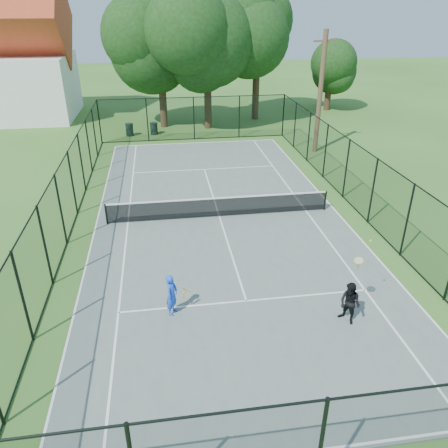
{
  "coord_description": "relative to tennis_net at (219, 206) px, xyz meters",
  "views": [
    {
      "loc": [
        -2.43,
        -17.77,
        8.78
      ],
      "look_at": [
        -0.23,
        -3.0,
        1.2
      ],
      "focal_mm": 35.0,
      "sensor_mm": 36.0,
      "label": 1
    }
  ],
  "objects": [
    {
      "name": "ground",
      "position": [
        0.0,
        0.0,
        -0.58
      ],
      "size": [
        120.0,
        120.0,
        0.0
      ],
      "primitive_type": "plane",
      "color": "#356121"
    },
    {
      "name": "tennis_court",
      "position": [
        0.0,
        0.0,
        -0.55
      ],
      "size": [
        11.0,
        24.0,
        0.06
      ],
      "primitive_type": "cube",
      "color": "slate",
      "rests_on": "ground"
    },
    {
      "name": "tennis_net",
      "position": [
        0.0,
        0.0,
        0.0
      ],
      "size": [
        10.08,
        0.08,
        0.95
      ],
      "color": "black",
      "rests_on": "tennis_court"
    },
    {
      "name": "fence",
      "position": [
        0.0,
        0.0,
        0.92
      ],
      "size": [
        13.1,
        26.1,
        3.0
      ],
      "color": "black",
      "rests_on": "ground"
    },
    {
      "name": "tree_near_left",
      "position": [
        -2.04,
        17.0,
        4.68
      ],
      "size": [
        6.56,
        6.56,
        8.56
      ],
      "color": "#332114",
      "rests_on": "ground"
    },
    {
      "name": "tree_near_mid",
      "position": [
        1.36,
        16.09,
        4.84
      ],
      "size": [
        6.73,
        6.73,
        8.8
      ],
      "color": "#332114",
      "rests_on": "ground"
    },
    {
      "name": "tree_near_right",
      "position": [
        5.62,
        18.49,
        5.33
      ],
      "size": [
        6.73,
        6.73,
        9.29
      ],
      "color": "#332114",
      "rests_on": "ground"
    },
    {
      "name": "tree_far_right",
      "position": [
        12.88,
        20.96,
        2.67
      ],
      "size": [
        3.98,
        3.98,
        5.26
      ],
      "color": "#332114",
      "rests_on": "ground"
    },
    {
      "name": "trash_bin_left",
      "position": [
        -4.64,
        14.64,
        -0.12
      ],
      "size": [
        0.58,
        0.58,
        0.91
      ],
      "color": "black",
      "rests_on": "ground"
    },
    {
      "name": "trash_bin_right",
      "position": [
        -2.86,
        14.79,
        -0.14
      ],
      "size": [
        0.58,
        0.58,
        0.86
      ],
      "color": "black",
      "rests_on": "ground"
    },
    {
      "name": "utility_pole",
      "position": [
        7.63,
        9.0,
        3.2
      ],
      "size": [
        1.4,
        0.3,
        7.43
      ],
      "color": "#4C3823",
      "rests_on": "ground"
    },
    {
      "name": "player_blue",
      "position": [
        -2.4,
        -6.65,
        0.17
      ],
      "size": [
        0.84,
        0.6,
        1.38
      ],
      "color": "blue",
      "rests_on": "tennis_court"
    },
    {
      "name": "player_black",
      "position": [
        2.86,
        -7.86,
        0.17
      ],
      "size": [
        1.01,
        0.91,
        2.57
      ],
      "color": "black",
      "rests_on": "tennis_court"
    }
  ]
}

